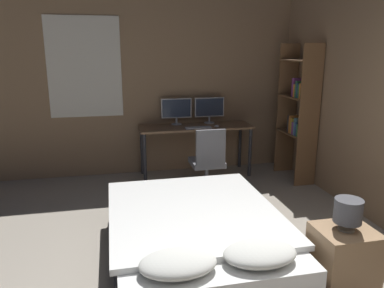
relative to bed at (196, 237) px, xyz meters
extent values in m
cube|color=#8E7051|center=(0.27, 2.71, 1.12)|extent=(12.00, 0.06, 2.70)
cube|color=silver|center=(-1.04, 2.67, 1.41)|extent=(1.04, 0.01, 1.44)
cube|color=black|center=(-1.04, 2.68, 1.41)|extent=(0.96, 0.01, 1.36)
cube|color=#2D2D33|center=(0.00, 0.02, -0.12)|extent=(1.50, 2.06, 0.22)
cube|color=white|center=(0.00, 0.02, 0.08)|extent=(1.44, 2.00, 0.18)
cube|color=white|center=(0.00, 0.14, 0.20)|extent=(1.54, 1.73, 0.05)
ellipsoid|color=silver|center=(-0.30, -0.76, 0.24)|extent=(0.55, 0.38, 0.13)
ellipsoid|color=silver|center=(0.30, -0.76, 0.24)|extent=(0.55, 0.38, 0.13)
cube|color=#997551|center=(1.03, -0.71, 0.04)|extent=(0.45, 0.40, 0.55)
cylinder|color=gray|center=(1.03, -0.71, 0.33)|extent=(0.13, 0.13, 0.01)
cylinder|color=gray|center=(1.03, -0.71, 0.36)|extent=(0.02, 0.02, 0.05)
cylinder|color=#4C4C51|center=(1.03, -0.71, 0.48)|extent=(0.21, 0.21, 0.19)
cube|color=#846042|center=(0.54, 2.36, 0.53)|extent=(1.70, 0.56, 0.03)
cylinder|color=#2D2D33|center=(-0.26, 2.13, 0.14)|extent=(0.05, 0.05, 0.74)
cylinder|color=#2D2D33|center=(1.34, 2.13, 0.14)|extent=(0.05, 0.05, 0.74)
cylinder|color=#2D2D33|center=(-0.26, 2.59, 0.14)|extent=(0.05, 0.05, 0.74)
cylinder|color=#2D2D33|center=(1.34, 2.59, 0.14)|extent=(0.05, 0.05, 0.74)
cylinder|color=#B7B7BC|center=(0.28, 2.54, 0.55)|extent=(0.16, 0.16, 0.01)
cylinder|color=#B7B7BC|center=(0.28, 2.54, 0.60)|extent=(0.03, 0.03, 0.09)
cube|color=#B7B7BC|center=(0.28, 2.54, 0.80)|extent=(0.47, 0.03, 0.30)
cube|color=#232D42|center=(0.28, 2.53, 0.80)|extent=(0.44, 0.00, 0.27)
cylinder|color=#B7B7BC|center=(0.80, 2.54, 0.55)|extent=(0.16, 0.16, 0.01)
cylinder|color=#B7B7BC|center=(0.80, 2.54, 0.60)|extent=(0.03, 0.03, 0.09)
cube|color=#B7B7BC|center=(0.80, 2.54, 0.80)|extent=(0.47, 0.03, 0.30)
cube|color=#232D42|center=(0.80, 2.53, 0.80)|extent=(0.44, 0.00, 0.27)
cube|color=#B7B7BC|center=(0.54, 2.19, 0.55)|extent=(0.38, 0.13, 0.02)
ellipsoid|color=#B7B7BC|center=(0.82, 2.19, 0.56)|extent=(0.07, 0.05, 0.04)
cylinder|color=black|center=(0.54, 1.67, -0.21)|extent=(0.52, 0.52, 0.04)
cylinder|color=gray|center=(0.54, 1.67, -0.02)|extent=(0.05, 0.05, 0.33)
cube|color=slate|center=(0.54, 1.67, 0.18)|extent=(0.43, 0.43, 0.07)
cube|color=slate|center=(0.54, 1.48, 0.44)|extent=(0.39, 0.05, 0.46)
cube|color=brown|center=(1.96, 1.57, 0.76)|extent=(0.31, 0.02, 1.98)
cube|color=brown|center=(1.96, 2.26, 0.76)|extent=(0.31, 0.02, 1.98)
cube|color=brown|center=(1.96, 1.91, 0.46)|extent=(0.31, 0.66, 0.02)
cube|color=brown|center=(1.96, 1.91, 1.00)|extent=(0.31, 0.66, 0.02)
cube|color=brown|center=(1.96, 1.91, 1.51)|extent=(0.31, 0.66, 0.02)
cube|color=gold|center=(1.96, 1.61, 0.60)|extent=(0.25, 0.04, 0.24)
cube|color=#337042|center=(1.96, 1.66, 0.57)|extent=(0.25, 0.03, 0.18)
cube|color=#2D4784|center=(1.96, 1.70, 0.57)|extent=(0.25, 0.04, 0.19)
cube|color=teal|center=(1.96, 1.74, 0.60)|extent=(0.25, 0.03, 0.25)
cube|color=#7A387F|center=(1.96, 1.78, 0.56)|extent=(0.25, 0.03, 0.18)
cube|color=#7A387F|center=(1.96, 1.81, 0.56)|extent=(0.25, 0.02, 0.18)
cube|color=gold|center=(1.96, 1.85, 0.59)|extent=(0.25, 0.03, 0.23)
cube|color=orange|center=(1.96, 1.89, 0.60)|extent=(0.25, 0.04, 0.26)
cube|color=#28282D|center=(1.96, 1.94, 0.60)|extent=(0.25, 0.04, 0.25)
cube|color=#28282D|center=(1.96, 1.61, 1.12)|extent=(0.25, 0.03, 0.21)
cube|color=orange|center=(1.96, 1.65, 1.11)|extent=(0.25, 0.04, 0.21)
cube|color=#337042|center=(1.96, 1.70, 1.11)|extent=(0.25, 0.03, 0.20)
cube|color=#2D4784|center=(1.96, 1.74, 1.11)|extent=(0.25, 0.03, 0.20)
cube|color=#337042|center=(1.96, 1.78, 1.12)|extent=(0.25, 0.03, 0.23)
cube|color=orange|center=(1.96, 1.82, 1.10)|extent=(0.25, 0.04, 0.18)
cube|color=#7A387F|center=(1.96, 1.87, 1.14)|extent=(0.25, 0.04, 0.26)
camera|label=1|loc=(-0.70, -3.04, 1.68)|focal=35.00mm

